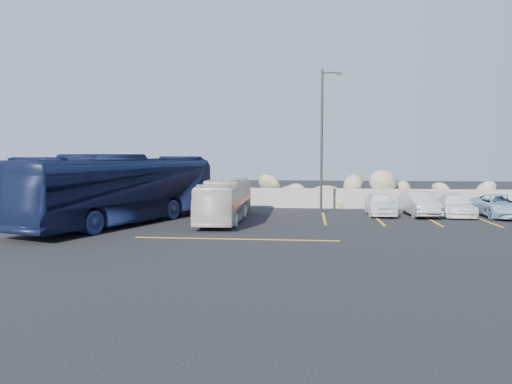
# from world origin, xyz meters

# --- Properties ---
(ground) EXTENTS (90.00, 90.00, 0.00)m
(ground) POSITION_xyz_m (0.00, 0.00, 0.00)
(ground) COLOR black
(ground) RESTS_ON ground
(seawall) EXTENTS (60.00, 0.40, 1.20)m
(seawall) POSITION_xyz_m (0.00, 12.00, 0.60)
(seawall) COLOR gray
(seawall) RESTS_ON ground
(riprap_pile) EXTENTS (54.00, 2.80, 2.60)m
(riprap_pile) POSITION_xyz_m (0.00, 13.20, 1.30)
(riprap_pile) COLOR tan
(riprap_pile) RESTS_ON ground
(parking_lines) EXTENTS (18.16, 9.36, 0.01)m
(parking_lines) POSITION_xyz_m (4.64, 5.57, 0.01)
(parking_lines) COLOR gold
(parking_lines) RESTS_ON ground
(lamppost) EXTENTS (1.14, 0.18, 8.00)m
(lamppost) POSITION_xyz_m (2.56, 9.50, 4.30)
(lamppost) COLOR #2F2D2A
(lamppost) RESTS_ON ground
(vintage_bus) EXTENTS (1.78, 7.39, 2.05)m
(vintage_bus) POSITION_xyz_m (-2.29, 5.33, 1.03)
(vintage_bus) COLOR beige
(vintage_bus) RESTS_ON ground
(tour_coach) EXTENTS (6.65, 12.07, 3.30)m
(tour_coach) POSITION_xyz_m (-7.00, 3.89, 1.65)
(tour_coach) COLOR #101837
(tour_coach) RESTS_ON ground
(car_a) EXTENTS (1.52, 3.69, 1.25)m
(car_a) POSITION_xyz_m (5.67, 8.60, 0.63)
(car_a) COLOR white
(car_a) RESTS_ON ground
(car_b) EXTENTS (1.65, 4.00, 1.29)m
(car_b) POSITION_xyz_m (7.71, 8.58, 0.64)
(car_b) COLOR #ADADB2
(car_b) RESTS_ON ground
(car_c) EXTENTS (1.83, 4.04, 1.15)m
(car_c) POSITION_xyz_m (9.60, 8.75, 0.57)
(car_c) COLOR white
(car_c) RESTS_ON ground
(car_d) EXTENTS (2.06, 4.30, 1.18)m
(car_d) POSITION_xyz_m (11.78, 8.41, 0.59)
(car_d) COLOR #93B6D1
(car_d) RESTS_ON ground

